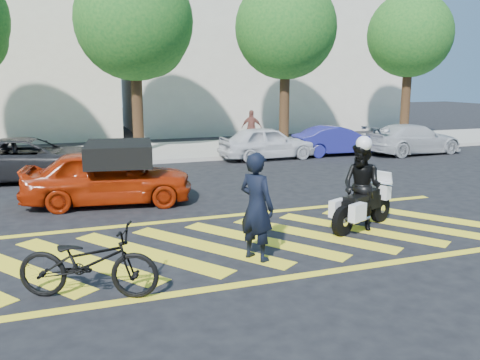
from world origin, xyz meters
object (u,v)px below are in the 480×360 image
object	(u,v)px
parked_right	(337,141)
parked_far_right	(413,139)
parked_mid_left	(31,159)
bicycle	(88,262)
red_convertible	(108,177)
officer_bike	(257,207)
officer_moto	(362,187)
police_motorcycle	(362,206)
parked_mid_right	(267,143)

from	to	relation	value
parked_right	parked_far_right	world-z (taller)	parked_far_right
parked_mid_left	parked_right	xyz separation A→B (m)	(11.54, 1.31, -0.07)
bicycle	parked_right	distance (m)	14.98
bicycle	parked_mid_left	xyz separation A→B (m)	(-1.11, 9.45, 0.13)
red_convertible	parked_right	distance (m)	10.93
officer_bike	parked_mid_left	size ratio (longest dim) A/B	0.40
parked_far_right	officer_moto	bearing A→B (deg)	132.94
red_convertible	parked_far_right	size ratio (longest dim) A/B	0.97
police_motorcycle	parked_far_right	xyz separation A→B (m)	(7.94, 8.39, 0.13)
parked_far_right	bicycle	bearing A→B (deg)	122.83
parked_mid_right	parked_far_right	size ratio (longest dim) A/B	0.89
officer_bike	officer_moto	size ratio (longest dim) A/B	1.05
parked_right	police_motorcycle	bearing A→B (deg)	155.59
red_convertible	bicycle	bearing A→B (deg)	179.69
bicycle	parked_mid_left	distance (m)	9.51
bicycle	parked_far_right	bearing A→B (deg)	-31.81
parked_mid_right	parked_far_right	xyz separation A→B (m)	(6.20, -0.80, -0.02)
parked_right	parked_far_right	xyz separation A→B (m)	(3.10, -0.80, 0.02)
police_motorcycle	officer_bike	bearing A→B (deg)	174.47
parked_far_right	parked_right	bearing A→B (deg)	71.94
officer_moto	parked_mid_left	xyz separation A→B (m)	(-6.68, 7.87, -0.24)
red_convertible	parked_right	size ratio (longest dim) A/B	1.14
parked_mid_left	parked_mid_right	xyz separation A→B (m)	(8.44, 1.31, -0.02)
bicycle	officer_moto	xyz separation A→B (m)	(5.57, 1.58, 0.37)
parked_mid_right	parked_mid_left	bearing A→B (deg)	96.44
bicycle	police_motorcycle	xyz separation A→B (m)	(5.58, 1.56, -0.05)
officer_bike	bicycle	size ratio (longest dim) A/B	0.93
parked_mid_left	parked_right	distance (m)	11.62
officer_moto	parked_mid_right	size ratio (longest dim) A/B	0.48
parked_right	parked_mid_right	bearing A→B (deg)	93.36
police_motorcycle	red_convertible	bearing A→B (deg)	115.76
police_motorcycle	parked_far_right	size ratio (longest dim) A/B	0.45
officer_bike	red_convertible	world-z (taller)	officer_bike
police_motorcycle	bicycle	bearing A→B (deg)	171.25
parked_mid_left	parked_right	bearing A→B (deg)	-76.43
red_convertible	parked_far_right	world-z (taller)	red_convertible
parked_mid_left	parked_far_right	xyz separation A→B (m)	(14.64, 0.51, -0.05)
parked_right	parked_far_right	bearing A→B (deg)	-101.18
officer_moto	parked_mid_left	size ratio (longest dim) A/B	0.38
bicycle	police_motorcycle	bearing A→B (deg)	-52.52
parked_mid_right	red_convertible	bearing A→B (deg)	126.41
bicycle	parked_mid_left	size ratio (longest dim) A/B	0.43
bicycle	parked_right	world-z (taller)	parked_right
officer_bike	parked_far_right	world-z (taller)	officer_bike
officer_bike	parked_right	world-z (taller)	officer_bike
officer_bike	bicycle	xyz separation A→B (m)	(-2.84, -0.63, -0.41)
police_motorcycle	officer_moto	world-z (taller)	officer_moto
parked_far_right	red_convertible	bearing A→B (deg)	105.68
police_motorcycle	red_convertible	distance (m)	6.20
parked_far_right	police_motorcycle	bearing A→B (deg)	133.05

